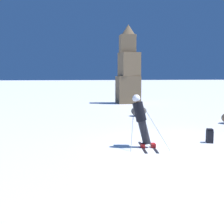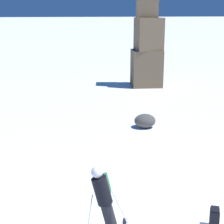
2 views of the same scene
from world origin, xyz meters
name	(u,v)px [view 2 (image 2 of 2)]	position (x,y,z in m)	size (l,w,h in m)	color
skier	(105,199)	(-1.34, 0.07, 0.99)	(1.27, 1.74, 1.80)	black
rock_pillar	(147,43)	(2.51, 16.15, 2.78)	(1.89, 1.66, 6.64)	brown
spare_backpack	(214,218)	(1.28, 0.25, 0.24)	(0.30, 0.35, 0.50)	black
exposed_boulder_0	(145,121)	(0.94, 7.80, 0.30)	(0.92, 0.78, 0.60)	#4C4742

